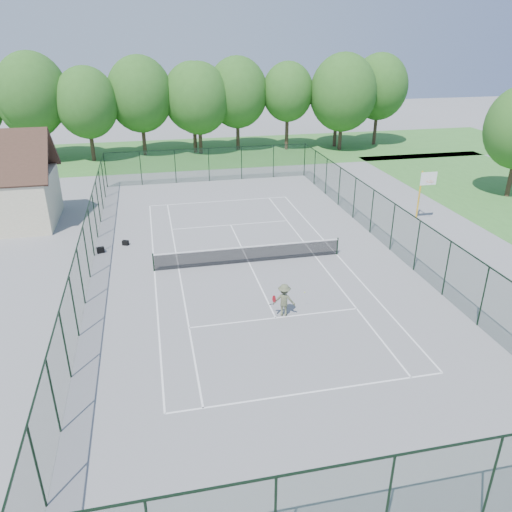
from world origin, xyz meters
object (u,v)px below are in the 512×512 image
object	(u,v)px
basketball_goal	(424,186)
sports_bag_a	(101,250)
tennis_player	(284,300)
tennis_net	(249,254)

from	to	relation	value
basketball_goal	sports_bag_a	distance (m)	22.29
sports_bag_a	tennis_player	bearing A→B (deg)	-61.42
basketball_goal	tennis_player	distance (m)	16.94
tennis_net	basketball_goal	distance (m)	14.35
basketball_goal	tennis_player	bearing A→B (deg)	-140.76
basketball_goal	tennis_net	bearing A→B (deg)	-161.79
tennis_net	tennis_player	bearing A→B (deg)	-85.89
tennis_player	sports_bag_a	bearing A→B (deg)	133.55
basketball_goal	tennis_player	size ratio (longest dim) A/B	1.79
sports_bag_a	tennis_net	bearing A→B (deg)	-36.08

